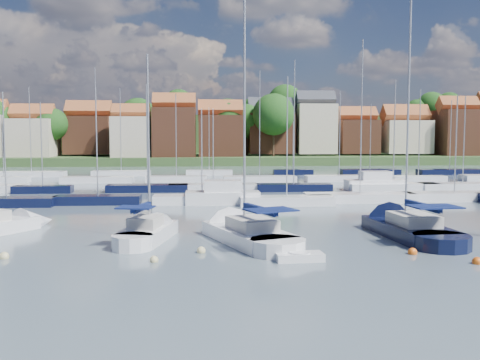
{
  "coord_description": "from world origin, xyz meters",
  "views": [
    {
      "loc": [
        -7.24,
        -30.52,
        6.49
      ],
      "look_at": [
        -4.07,
        14.0,
        2.77
      ],
      "focal_mm": 40.0,
      "sensor_mm": 36.0,
      "label": 1
    }
  ],
  "objects": [
    {
      "name": "buoy_b",
      "position": [
        -9.74,
        -3.24,
        0.0
      ],
      "size": [
        0.45,
        0.45,
        0.45
      ],
      "primitive_type": "sphere",
      "color": "beige",
      "rests_on": "ground"
    },
    {
      "name": "buoy_h",
      "position": [
        6.66,
        -4.81,
        0.0
      ],
      "size": [
        0.52,
        0.52,
        0.52
      ],
      "primitive_type": "sphere",
      "color": "#D85914",
      "rests_on": "ground"
    },
    {
      "name": "buoy_e",
      "position": [
        5.33,
        5.45,
        0.0
      ],
      "size": [
        0.55,
        0.55,
        0.55
      ],
      "primitive_type": "sphere",
      "color": "beige",
      "rests_on": "ground"
    },
    {
      "name": "ground",
      "position": [
        0.0,
        40.0,
        0.0
      ],
      "size": [
        260.0,
        260.0,
        0.0
      ],
      "primitive_type": "plane",
      "color": "#4E5E6A",
      "rests_on": "ground"
    },
    {
      "name": "far_shore_town",
      "position": [
        2.23,
        132.67,
        4.61
      ],
      "size": [
        212.46,
        90.0,
        22.27
      ],
      "color": "#3C572B",
      "rests_on": "ground"
    },
    {
      "name": "sailboat_left",
      "position": [
        -10.47,
        3.47,
        0.37
      ],
      "size": [
        4.22,
        9.35,
        12.43
      ],
      "rotation": [
        0.0,
        0.0,
        1.36
      ],
      "color": "white",
      "rests_on": "ground"
    },
    {
      "name": "buoy_a",
      "position": [
        -17.73,
        -1.88,
        0.0
      ],
      "size": [
        0.51,
        0.51,
        0.51
      ],
      "primitive_type": "sphere",
      "color": "beige",
      "rests_on": "ground"
    },
    {
      "name": "tender",
      "position": [
        -2.22,
        -3.48,
        0.21
      ],
      "size": [
        2.54,
        1.3,
        0.53
      ],
      "rotation": [
        0.0,
        0.0,
        0.06
      ],
      "color": "white",
      "rests_on": "ground"
    },
    {
      "name": "sailboat_far",
      "position": [
        -20.61,
        6.32,
        0.34
      ],
      "size": [
        6.82,
        8.93,
        12.11
      ],
      "rotation": [
        0.0,
        0.0,
        1.01
      ],
      "color": "white",
      "rests_on": "ground"
    },
    {
      "name": "buoy_c",
      "position": [
        -7.32,
        -1.2,
        0.0
      ],
      "size": [
        0.49,
        0.49,
        0.49
      ],
      "primitive_type": "sphere",
      "color": "beige",
      "rests_on": "ground"
    },
    {
      "name": "buoy_d",
      "position": [
        4.26,
        -2.4,
        0.0
      ],
      "size": [
        0.51,
        0.51,
        0.51
      ],
      "primitive_type": "sphere",
      "color": "#D85914",
      "rests_on": "ground"
    },
    {
      "name": "sailboat_navy",
      "position": [
        5.91,
        4.24,
        0.35
      ],
      "size": [
        4.36,
        12.68,
        17.19
      ],
      "rotation": [
        0.0,
        0.0,
        1.66
      ],
      "color": "black",
      "rests_on": "ground"
    },
    {
      "name": "marina_field",
      "position": [
        1.91,
        35.15,
        0.43
      ],
      "size": [
        79.62,
        41.41,
        15.93
      ],
      "color": "white",
      "rests_on": "ground"
    },
    {
      "name": "sailboat_centre",
      "position": [
        -4.98,
        2.96,
        0.35
      ],
      "size": [
        7.12,
        12.2,
        16.09
      ],
      "rotation": [
        0.0,
        0.0,
        1.93
      ],
      "color": "white",
      "rests_on": "ground"
    }
  ]
}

